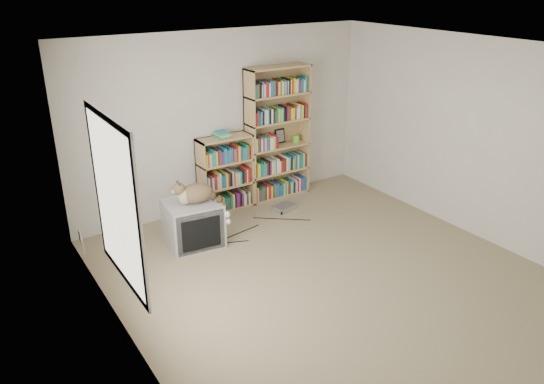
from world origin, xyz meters
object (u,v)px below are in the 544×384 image
cat (200,196)px  bookcase_short (225,176)px  crt_tv (193,223)px  bookcase_tall (277,137)px  dvd_player (284,207)px

cat → bookcase_short: bearing=53.8°
crt_tv → bookcase_short: size_ratio=0.66×
bookcase_tall → dvd_player: size_ratio=6.19×
bookcase_tall → dvd_player: bearing=-112.1°
cat → bookcase_short: size_ratio=0.58×
crt_tv → dvd_player: size_ratio=2.24×
bookcase_short → dvd_player: bearing=-38.0°
crt_tv → bookcase_tall: 2.01m
bookcase_tall → cat: bearing=-153.5°
bookcase_short → bookcase_tall: bearing=0.1°
crt_tv → bookcase_tall: size_ratio=0.36×
crt_tv → bookcase_short: bookcase_short is taller
crt_tv → cat: 0.39m
bookcase_short → dvd_player: (0.67, -0.53, -0.46)m
crt_tv → cat: bearing=-35.8°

